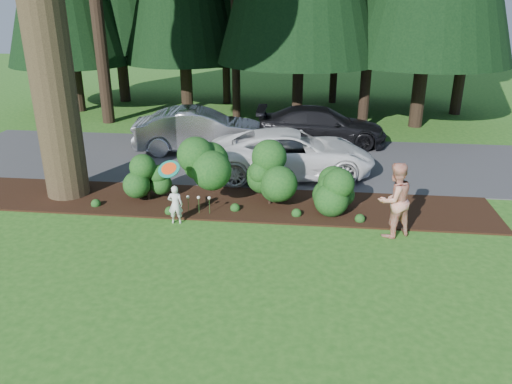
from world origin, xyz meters
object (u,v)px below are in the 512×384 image
car_dark_suv (321,126)px  adult (394,200)px  car_white_suv (292,153)px  frisbee (169,169)px  car_silver_wagon (200,130)px  child (175,205)px

car_dark_suv → adult: 8.28m
car_white_suv → frisbee: frisbee is taller
car_silver_wagon → child: car_silver_wagon is taller
car_white_suv → child: (-2.90, -4.15, -0.26)m
child → frisbee: frisbee is taller
car_dark_suv → frisbee: size_ratio=8.82×
child → adult: size_ratio=0.55×
car_white_suv → car_dark_suv: 3.97m
car_white_suv → adult: (2.76, -4.25, 0.18)m
car_silver_wagon → car_dark_suv: (4.67, 1.47, -0.07)m
car_white_suv → car_dark_suv: car_white_suv is taller
car_silver_wagon → child: 6.58m
car_white_suv → adult: size_ratio=2.81×
car_white_suv → child: car_white_suv is taller
child → adult: adult is taller
frisbee → car_white_suv: bearing=55.9°
child → adult: (5.65, -0.09, 0.44)m
child → frisbee: (-0.05, -0.20, 1.07)m
car_dark_suv → adult: (1.76, -8.09, 0.19)m
car_silver_wagon → adult: bearing=-145.8°
car_silver_wagon → adult: (6.43, -6.62, 0.12)m
car_white_suv → car_dark_suv: size_ratio=1.06×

